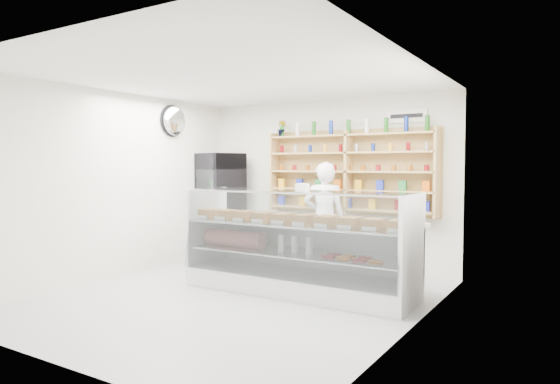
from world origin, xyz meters
The scene contains 8 objects.
room centered at (0.00, 0.00, 1.40)m, with size 5.00×5.00×5.00m.
display_counter centered at (0.51, 0.68, 0.37)m, with size 3.14×0.94×1.37m.
shop_worker centered at (0.30, 1.89, 0.88)m, with size 0.64×0.42×1.75m, color white.
drinks_cooler centered at (-1.85, 2.00, 0.96)m, with size 0.84×0.83×1.91m.
wall_shelving centered at (0.50, 2.34, 1.59)m, with size 2.84×0.28×1.33m.
potted_plant centered at (-0.75, 2.34, 2.33)m, with size 0.15×0.12×0.28m, color #1E6626.
security_mirror centered at (-2.17, 1.20, 2.45)m, with size 0.15×0.50×0.50m, color silver.
wall_sign centered at (1.40, 2.47, 2.45)m, with size 0.62×0.03×0.20m, color white.
Camera 1 is at (3.78, -5.03, 1.69)m, focal length 32.00 mm.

